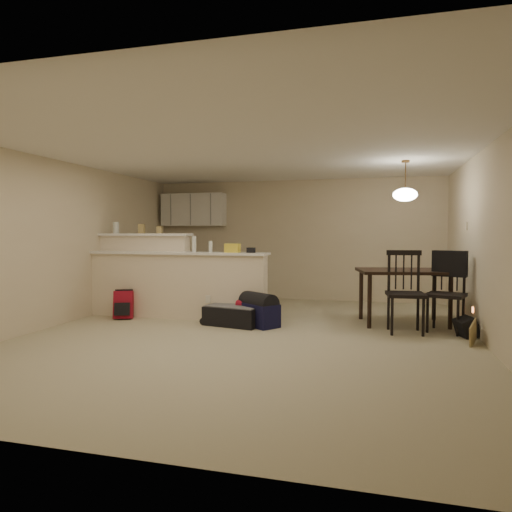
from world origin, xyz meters
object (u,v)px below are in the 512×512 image
(red_backpack, at_px, (124,305))
(navy_duffel, at_px, (259,315))
(pendant_lamp, at_px, (405,194))
(dining_chair_far, at_px, (446,293))
(suitcase, at_px, (235,315))
(dining_chair_near, at_px, (406,292))
(dining_table, at_px, (404,276))
(black_daypack, at_px, (466,328))

(red_backpack, height_order, navy_duffel, red_backpack)
(pendant_lamp, bearing_deg, dining_chair_far, -39.60)
(red_backpack, bearing_deg, pendant_lamp, -10.97)
(suitcase, height_order, red_backpack, red_backpack)
(pendant_lamp, relative_size, dining_chair_near, 0.54)
(suitcase, relative_size, navy_duffel, 1.33)
(dining_table, bearing_deg, suitcase, -175.40)
(pendant_lamp, distance_m, dining_chair_near, 1.56)
(dining_table, xyz_separation_m, dining_chair_far, (0.55, -0.45, -0.18))
(navy_duffel, xyz_separation_m, black_daypack, (2.89, 0.00, -0.04))
(dining_chair_near, distance_m, dining_chair_far, 0.59)
(dining_table, distance_m, dining_chair_near, 0.67)
(dining_chair_far, height_order, black_daypack, dining_chair_far)
(pendant_lamp, xyz_separation_m, navy_duffel, (-2.11, -0.72, -1.82))
(dining_table, relative_size, pendant_lamp, 2.41)
(navy_duffel, bearing_deg, suitcase, -143.58)
(dining_chair_near, bearing_deg, suitcase, 175.79)
(dining_table, bearing_deg, navy_duffel, -172.73)
(pendant_lamp, height_order, dining_chair_near, pendant_lamp)
(navy_duffel, bearing_deg, black_daypack, 36.42)
(suitcase, height_order, navy_duffel, navy_duffel)
(pendant_lamp, bearing_deg, dining_chair_near, -90.65)
(suitcase, distance_m, red_backpack, 1.90)
(dining_chair_far, relative_size, suitcase, 1.33)
(dining_table, distance_m, suitcase, 2.66)
(red_backpack, bearing_deg, navy_duffel, -20.25)
(pendant_lamp, xyz_separation_m, red_backpack, (-4.39, -0.72, -1.77))
(red_backpack, bearing_deg, dining_table, -10.97)
(red_backpack, bearing_deg, dining_chair_far, -17.16)
(red_backpack, distance_m, navy_duffel, 2.28)
(navy_duffel, bearing_deg, red_backpack, -143.58)
(dining_chair_far, distance_m, red_backpack, 4.96)
(pendant_lamp, relative_size, navy_duffel, 0.98)
(dining_chair_far, bearing_deg, red_backpack, -156.92)
(black_daypack, bearing_deg, red_backpack, 73.01)
(dining_table, xyz_separation_m, navy_duffel, (-2.11, -0.72, -0.56))
(dining_chair_far, bearing_deg, dining_table, 160.40)
(black_daypack, bearing_deg, dining_chair_near, 68.35)
(dining_chair_near, height_order, red_backpack, dining_chair_near)
(dining_chair_near, xyz_separation_m, suitcase, (-2.48, -0.06, -0.43))
(dining_chair_far, bearing_deg, black_daypack, -29.45)
(dining_table, distance_m, pendant_lamp, 1.25)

